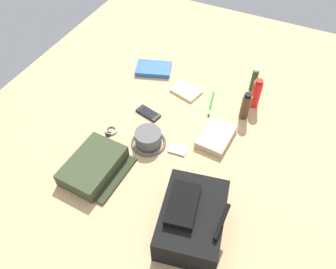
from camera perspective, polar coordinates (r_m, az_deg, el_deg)
name	(u,v)px	position (r m, az deg, el deg)	size (l,w,h in m)	color
ground_plane	(168,141)	(1.64, 0.00, -1.19)	(2.64, 2.02, 0.02)	tan
backpack	(192,219)	(1.32, 4.06, -14.22)	(0.37, 0.30, 0.17)	black
toiletry_pouch	(94,166)	(1.53, -12.51, -5.33)	(0.29, 0.25, 0.07)	#384228
bucket_hat	(148,139)	(1.59, -3.39, -0.74)	(0.17, 0.17, 0.08)	#5C5C5C
shampoo_bottle	(254,80)	(1.90, 14.53, 9.05)	(0.03, 0.03, 0.14)	#19471E
sunscreen_spray	(256,93)	(1.80, 14.86, 6.81)	(0.05, 0.05, 0.17)	red
cologne_bottle	(245,106)	(1.72, 13.13, 4.74)	(0.05, 0.05, 0.16)	#473319
paperback_novel	(154,69)	(2.01, -2.49, 11.15)	(0.19, 0.24, 0.03)	blue
cell_phone	(148,113)	(1.75, -3.41, 3.68)	(0.09, 0.14, 0.01)	black
media_player	(178,150)	(1.58, 1.66, -2.63)	(0.06, 0.09, 0.01)	#B7B7BC
wristwatch	(111,131)	(1.68, -9.79, 0.62)	(0.07, 0.06, 0.01)	#99999E
toothbrush	(211,105)	(1.80, 7.34, 5.08)	(0.19, 0.05, 0.02)	#198C33
notepad	(186,91)	(1.87, 3.16, 7.45)	(0.11, 0.15, 0.02)	beige
folded_towel	(216,136)	(1.64, 8.24, -0.33)	(0.20, 0.14, 0.04)	#C6B289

